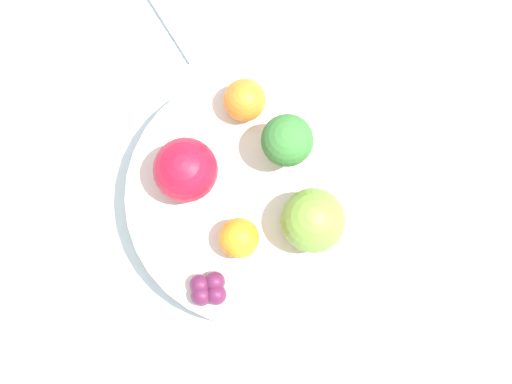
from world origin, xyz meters
TOP-DOWN VIEW (x-y plane):
  - ground_plane at (0.00, 0.00)m, footprint 6.00×6.00m
  - table_surface at (0.00, 0.00)m, footprint 1.20×1.20m
  - bowl at (0.00, 0.00)m, footprint 0.23×0.23m
  - broccoli at (0.05, 0.01)m, footprint 0.05×0.05m
  - apple_red at (0.01, -0.05)m, footprint 0.06×0.06m
  - apple_green at (-0.03, 0.06)m, footprint 0.06×0.06m
  - orange_front at (-0.04, -0.02)m, footprint 0.04×0.04m
  - orange_back at (0.05, 0.06)m, footprint 0.04×0.04m
  - grape_cluster at (-0.09, -0.03)m, footprint 0.03×0.03m
  - spoon at (0.08, 0.18)m, footprint 0.04×0.08m

SIDE VIEW (x-z plane):
  - ground_plane at x=0.00m, z-range 0.00..0.00m
  - table_surface at x=0.00m, z-range 0.00..0.02m
  - spoon at x=0.08m, z-range 0.02..0.03m
  - bowl at x=0.00m, z-range 0.02..0.06m
  - grape_cluster at x=-0.09m, z-range 0.06..0.07m
  - orange_front at x=-0.04m, z-range 0.06..0.09m
  - orange_back at x=0.05m, z-range 0.06..0.09m
  - apple_red at x=0.01m, z-range 0.06..0.11m
  - apple_green at x=-0.03m, z-range 0.06..0.11m
  - broccoli at x=0.05m, z-range 0.06..0.12m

